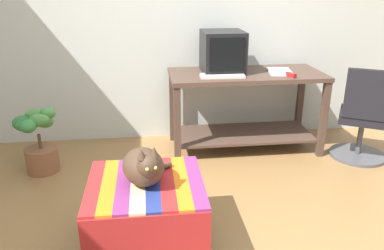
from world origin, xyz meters
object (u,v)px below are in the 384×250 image
Objects in this scene: cat at (144,166)px; desk at (245,97)px; book at (280,72)px; potted_plant at (38,142)px; office_chair at (363,121)px; stapler at (291,75)px; tv_monitor at (223,52)px; keyboard at (222,76)px; ottoman_with_blanket at (147,214)px.

desk is at bearing 40.25° from cat.
potted_plant is (-2.22, -0.25, -0.51)m from book.
office_chair is at bearing -16.84° from book.
stapler is at bearing -67.49° from book.
tv_monitor is 1.86m from potted_plant.
desk is at bearing 31.71° from keyboard.
office_chair is 8.09× the size of stapler.
keyboard is 0.58m from book.
potted_plant is at bearing 129.23° from ottoman_with_blanket.
ottoman_with_blanket is (-0.71, -1.29, -0.56)m from keyboard.
cat is 1.51m from potted_plant.
stapler reaches higher than book.
tv_monitor is at bearing 131.13° from stapler.
book is at bearing -11.94° from tv_monitor.
tv_monitor is 1.51× the size of book.
desk is 2.48× the size of potted_plant.
cat is (-0.72, -1.30, -0.22)m from keyboard.
tv_monitor is 0.61× the size of ottoman_with_blanket.
book is 0.32× the size of office_chair.
potted_plant is (-1.91, -0.30, -0.26)m from desk.
stapler is (0.36, -0.23, 0.27)m from desk.
tv_monitor reaches higher than potted_plant.
book is 1.98m from ottoman_with_blanket.
potted_plant is (-0.93, 1.14, 0.05)m from ottoman_with_blanket.
book is at bearing 12.08° from keyboard.
keyboard reaches higher than potted_plant.
potted_plant is (-1.65, -0.15, -0.51)m from keyboard.
tv_monitor is 1.10× the size of cat.
ottoman_with_blanket is (-0.98, -1.44, -0.31)m from desk.
office_chair is at bearing -20.40° from tv_monitor.
tv_monitor is (-0.22, 0.06, 0.43)m from desk.
ottoman_with_blanket is at bearing -124.62° from desk.
desk is 0.40m from keyboard.
cat is 0.67× the size of potted_plant.
keyboard is at bearing 61.03° from ottoman_with_blanket.
office_chair reaches higher than ottoman_with_blanket.
keyboard reaches higher than book.
potted_plant is at bearing -171.71° from desk.
cat is at bearing -124.47° from desk.
tv_monitor is 0.73× the size of potted_plant.
tv_monitor is 0.58m from book.
stapler reaches higher than cat.
cat is at bearing -116.93° from keyboard.
potted_plant is at bearing -168.54° from tv_monitor.
desk is at bearing -179.52° from book.
tv_monitor is 1.84m from ottoman_with_blanket.
tv_monitor reaches higher than desk.
office_chair reaches higher than cat.
desk is 1.11m from office_chair.
cat is at bearing 57.73° from office_chair.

